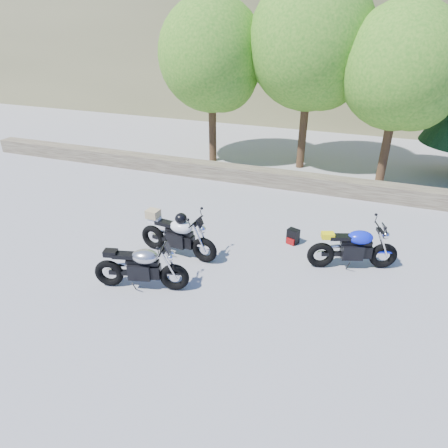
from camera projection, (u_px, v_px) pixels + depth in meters
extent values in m
plane|color=#949499|center=(200.00, 273.00, 8.72)|extent=(90.00, 90.00, 0.00)
cube|color=#483B30|center=(265.00, 177.00, 13.19)|extent=(22.00, 0.55, 0.50)
cylinder|color=#382314|center=(212.00, 121.00, 14.77)|extent=(0.28, 0.28, 3.02)
sphere|color=#286E18|center=(212.00, 55.00, 13.71)|extent=(3.67, 3.67, 3.67)
sphere|color=#286E18|center=(222.00, 77.00, 13.61)|extent=(2.38, 2.38, 2.38)
cylinder|color=#382314|center=(304.00, 121.00, 14.03)|extent=(0.28, 0.28, 3.36)
sphere|color=#286E18|center=(311.00, 43.00, 12.86)|extent=(4.08, 4.08, 4.08)
sphere|color=#286E18|center=(323.00, 68.00, 12.79)|extent=(2.64, 2.64, 2.64)
cylinder|color=#382314|center=(387.00, 140.00, 12.79)|extent=(0.28, 0.28, 2.91)
sphere|color=#286E18|center=(401.00, 67.00, 11.77)|extent=(3.54, 3.54, 3.54)
sphere|color=#286E18|center=(415.00, 91.00, 11.66)|extent=(2.29, 2.29, 2.29)
torus|color=black|center=(175.00, 277.00, 8.06)|extent=(0.63, 0.29, 0.61)
torus|color=black|center=(109.00, 273.00, 8.19)|extent=(0.63, 0.29, 0.61)
cylinder|color=silver|center=(175.00, 277.00, 8.06)|extent=(0.21, 0.09, 0.21)
cylinder|color=silver|center=(109.00, 273.00, 8.19)|extent=(0.21, 0.09, 0.21)
cube|color=black|center=(140.00, 270.00, 8.07)|extent=(0.51, 0.39, 0.34)
cube|color=black|center=(142.00, 262.00, 7.97)|extent=(0.68, 0.31, 0.09)
ellipsoid|color=#B0B0B4|center=(145.00, 256.00, 7.90)|extent=(0.62, 0.49, 0.29)
cube|color=black|center=(125.00, 255.00, 7.94)|extent=(0.51, 0.32, 0.09)
cube|color=black|center=(111.00, 253.00, 7.95)|extent=(0.30, 0.25, 0.12)
cylinder|color=black|center=(163.00, 248.00, 7.77)|extent=(0.18, 0.61, 0.03)
sphere|color=silver|center=(171.00, 256.00, 7.83)|extent=(0.17, 0.17, 0.17)
torus|color=black|center=(204.00, 250.00, 8.99)|extent=(0.62, 0.21, 0.61)
torus|color=black|center=(153.00, 237.00, 9.50)|extent=(0.62, 0.21, 0.61)
cylinder|color=silver|center=(204.00, 250.00, 8.99)|extent=(0.21, 0.06, 0.21)
cylinder|color=silver|center=(153.00, 237.00, 9.50)|extent=(0.21, 0.06, 0.21)
cube|color=black|center=(177.00, 239.00, 9.20)|extent=(0.48, 0.33, 0.34)
cube|color=black|center=(179.00, 231.00, 9.08)|extent=(0.68, 0.21, 0.10)
ellipsoid|color=white|center=(181.00, 227.00, 8.99)|extent=(0.58, 0.42, 0.29)
cube|color=black|center=(166.00, 223.00, 9.15)|extent=(0.50, 0.25, 0.09)
cube|color=white|center=(155.00, 219.00, 9.24)|extent=(0.28, 0.22, 0.12)
cylinder|color=black|center=(196.00, 222.00, 8.74)|extent=(0.09, 0.63, 0.03)
sphere|color=silver|center=(202.00, 229.00, 8.76)|extent=(0.17, 0.17, 0.17)
ellipsoid|color=black|center=(181.00, 219.00, 8.89)|extent=(0.29, 0.30, 0.25)
cube|color=tan|center=(153.00, 214.00, 9.19)|extent=(0.31, 0.27, 0.19)
torus|color=black|center=(383.00, 256.00, 8.78)|extent=(0.63, 0.34, 0.61)
torus|color=black|center=(321.00, 255.00, 8.80)|extent=(0.63, 0.34, 0.61)
cylinder|color=silver|center=(383.00, 256.00, 8.78)|extent=(0.21, 0.10, 0.21)
cylinder|color=silver|center=(321.00, 255.00, 8.80)|extent=(0.21, 0.10, 0.21)
cube|color=black|center=(352.00, 251.00, 8.74)|extent=(0.52, 0.42, 0.34)
cube|color=black|center=(356.00, 243.00, 8.64)|extent=(0.68, 0.36, 0.10)
ellipsoid|color=#0D1ED0|center=(360.00, 237.00, 8.58)|extent=(0.64, 0.52, 0.29)
cube|color=black|center=(341.00, 237.00, 8.58)|extent=(0.52, 0.35, 0.09)
cube|color=yellow|center=(328.00, 235.00, 8.57)|extent=(0.31, 0.27, 0.12)
cylinder|color=black|center=(380.00, 229.00, 8.47)|extent=(0.23, 0.60, 0.03)
sphere|color=silver|center=(386.00, 235.00, 8.54)|extent=(0.17, 0.17, 0.17)
cube|color=black|center=(293.00, 236.00, 9.79)|extent=(0.33, 0.28, 0.37)
cube|color=maroon|center=(290.00, 242.00, 9.76)|extent=(0.21, 0.11, 0.16)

